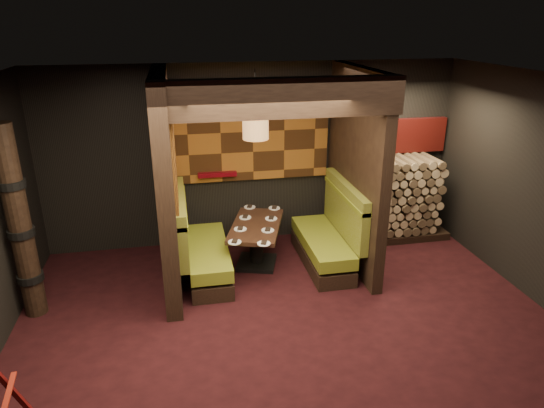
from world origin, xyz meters
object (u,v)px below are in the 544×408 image
(dining_table, at_px, (256,239))
(firewood_stack, at_px, (396,198))
(booth_bench_right, at_px, (329,238))
(pendant_lamp, at_px, (255,122))
(totem_column, at_px, (20,226))
(booth_bench_left, at_px, (200,250))

(dining_table, distance_m, firewood_stack, 2.50)
(dining_table, bearing_deg, booth_bench_right, -7.91)
(booth_bench_right, relative_size, firewood_stack, 0.92)
(booth_bench_right, xyz_separation_m, pendant_lamp, (-1.07, 0.10, 1.76))
(pendant_lamp, relative_size, firewood_stack, 0.53)
(booth_bench_right, bearing_deg, totem_column, -172.14)
(booth_bench_right, distance_m, totem_column, 4.10)
(dining_table, relative_size, firewood_stack, 0.80)
(totem_column, relative_size, firewood_stack, 1.39)
(booth_bench_left, relative_size, dining_table, 1.15)
(dining_table, xyz_separation_m, totem_column, (-2.91, -0.70, 0.76))
(pendant_lamp, bearing_deg, dining_table, 90.00)
(booth_bench_left, height_order, totem_column, totem_column)
(pendant_lamp, xyz_separation_m, totem_column, (-2.91, -0.65, -0.97))
(booth_bench_left, bearing_deg, booth_bench_right, 0.00)
(dining_table, distance_m, totem_column, 3.09)
(pendant_lamp, height_order, firewood_stack, pendant_lamp)
(dining_table, relative_size, pendant_lamp, 1.51)
(totem_column, height_order, firewood_stack, totem_column)
(booth_bench_right, bearing_deg, dining_table, 172.09)
(booth_bench_right, bearing_deg, booth_bench_left, 180.00)
(booth_bench_left, distance_m, firewood_stack, 3.33)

